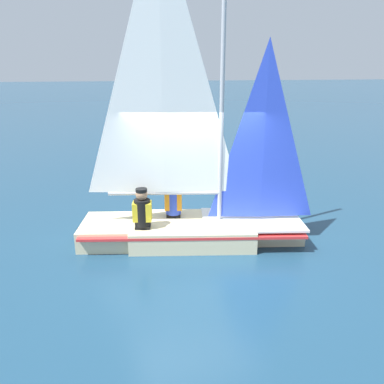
# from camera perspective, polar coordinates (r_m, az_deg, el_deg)

# --- Properties ---
(ground_plane) EXTENTS (260.00, 260.00, 0.00)m
(ground_plane) POSITION_cam_1_polar(r_m,az_deg,el_deg) (7.50, 0.00, -7.29)
(ground_plane) COLOR navy
(sailboat_main) EXTENTS (4.44, 2.37, 5.83)m
(sailboat_main) POSITION_cam_1_polar(r_m,az_deg,el_deg) (7.17, -0.21, -0.97)
(sailboat_main) COLOR beige
(sailboat_main) RESTS_ON ground_plane
(sailor_helm) EXTENTS (0.39, 0.37, 1.16)m
(sailor_helm) POSITION_cam_1_polar(r_m,az_deg,el_deg) (7.53, -2.85, -2.09)
(sailor_helm) COLOR black
(sailor_helm) RESTS_ON ground_plane
(sailor_crew) EXTENTS (0.39, 0.37, 1.16)m
(sailor_crew) POSITION_cam_1_polar(r_m,az_deg,el_deg) (7.02, -7.56, -3.66)
(sailor_crew) COLOR black
(sailor_crew) RESTS_ON ground_plane
(buoy_marker) EXTENTS (0.62, 0.62, 1.34)m
(buoy_marker) POSITION_cam_1_polar(r_m,az_deg,el_deg) (16.70, -3.09, 7.64)
(buoy_marker) COLOR orange
(buoy_marker) RESTS_ON ground_plane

